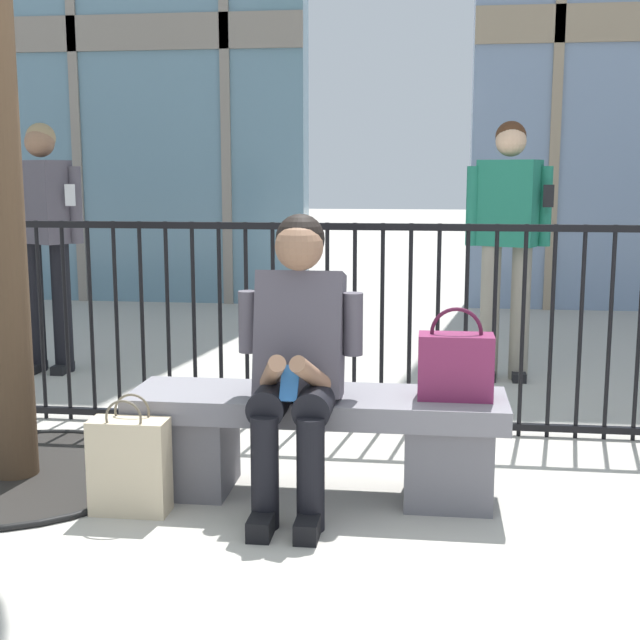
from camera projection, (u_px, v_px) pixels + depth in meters
name	position (u px, v px, depth m)	size (l,w,h in m)	color
ground_plane	(317.00, 494.00, 3.77)	(60.00, 60.00, 0.00)	#B2ADA3
stone_bench	(317.00, 434.00, 3.73)	(1.60, 0.44, 0.45)	slate
seated_person_with_phone	(297.00, 353.00, 3.55)	(0.52, 0.66, 1.21)	black
handbag_on_bench	(456.00, 365.00, 3.59)	(0.31, 0.15, 0.38)	#7A234C
shopping_bag	(130.00, 465.00, 3.53)	(0.32, 0.14, 0.49)	beige
bystander_at_railing	(508.00, 230.00, 5.73)	(0.55, 0.35, 1.71)	gray
bystander_further_back	(44.00, 228.00, 5.95)	(0.55, 0.38, 1.71)	black
plaza_railing	(341.00, 327.00, 4.63)	(8.65, 0.04, 1.12)	black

